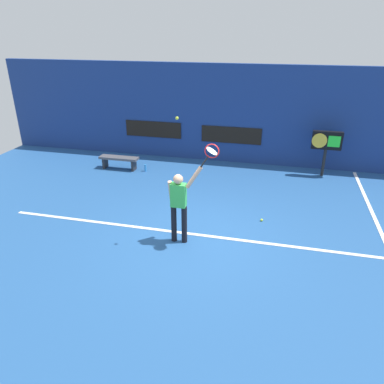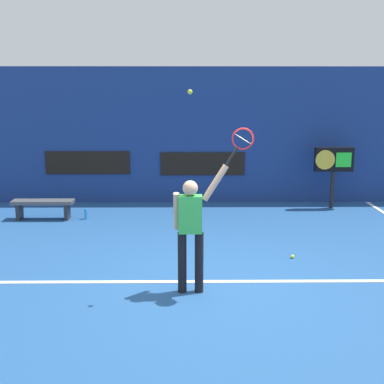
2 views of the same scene
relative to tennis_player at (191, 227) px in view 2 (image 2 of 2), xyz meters
name	(u,v)px [view 2 (image 2 of 2)]	position (x,y,z in m)	size (l,w,h in m)	color
ground_plane	(213,285)	(0.35, 0.26, -1.01)	(18.00, 18.00, 0.00)	#23518C
back_wall	(202,136)	(0.35, 5.96, 0.75)	(18.00, 0.20, 3.51)	navy
sponsor_banner_center	(202,164)	(0.35, 5.84, 0.02)	(2.20, 0.03, 0.60)	black
sponsor_banner_portside	(88,163)	(-2.65, 5.84, 0.06)	(2.20, 0.03, 0.60)	black
court_baseline	(213,282)	(0.35, 0.36, -1.00)	(10.00, 0.10, 0.01)	white
tennis_player	(191,227)	(0.00, 0.00, 0.00)	(0.79, 0.31, 1.93)	black
tennis_racket	(242,141)	(0.71, 0.00, 1.24)	(0.46, 0.27, 0.60)	black
tennis_ball	(190,92)	(-0.01, 0.00, 1.92)	(0.07, 0.07, 0.07)	#CCE033
scoreboard_clock	(334,162)	(3.59, 5.19, 0.17)	(0.96, 0.20, 1.54)	black
court_bench	(43,205)	(-3.38, 4.17, -0.67)	(1.40, 0.36, 0.45)	#4C4C51
water_bottle	(86,214)	(-2.40, 4.17, -0.89)	(0.07, 0.07, 0.24)	#338CD8
spare_ball	(292,256)	(1.82, 1.44, -0.97)	(0.07, 0.07, 0.07)	#CCE033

